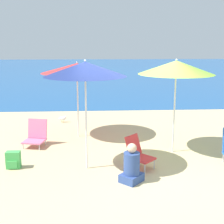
# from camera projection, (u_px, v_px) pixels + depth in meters

# --- Properties ---
(ground_plane) EXTENTS (60.00, 60.00, 0.00)m
(ground_plane) POSITION_uv_depth(u_px,v_px,m) (133.00, 164.00, 6.99)
(ground_plane) COLOR #D1BA89
(sea_water) EXTENTS (60.00, 40.00, 0.01)m
(sea_water) POSITION_uv_depth(u_px,v_px,m) (102.00, 69.00, 32.02)
(sea_water) COLOR #1E5699
(sea_water) RESTS_ON ground
(beach_umbrella_lime) EXTENTS (1.81, 1.81, 2.30)m
(beach_umbrella_lime) POSITION_uv_depth(u_px,v_px,m) (176.00, 67.00, 7.36)
(beach_umbrella_lime) COLOR white
(beach_umbrella_lime) RESTS_ON ground
(beach_umbrella_red) EXTENTS (2.01, 2.01, 2.16)m
(beach_umbrella_red) POSITION_uv_depth(u_px,v_px,m) (77.00, 68.00, 8.67)
(beach_umbrella_red) COLOR white
(beach_umbrella_red) RESTS_ON ground
(beach_umbrella_navy) EXTENTS (1.70, 1.70, 2.34)m
(beach_umbrella_navy) POSITION_uv_depth(u_px,v_px,m) (85.00, 69.00, 6.32)
(beach_umbrella_navy) COLOR white
(beach_umbrella_navy) RESTS_ON ground
(beach_chair_pink) EXTENTS (0.63, 0.66, 0.69)m
(beach_chair_pink) POSITION_uv_depth(u_px,v_px,m) (36.00, 135.00, 8.22)
(beach_chair_pink) COLOR silver
(beach_chair_pink) RESTS_ON ground
(beach_chair_red) EXTENTS (0.69, 0.70, 0.70)m
(beach_chair_red) POSITION_uv_depth(u_px,v_px,m) (138.00, 152.00, 6.75)
(beach_chair_red) COLOR silver
(beach_chair_red) RESTS_ON ground
(person_seated_near) EXTENTS (0.54, 0.54, 0.79)m
(person_seated_near) POSITION_uv_depth(u_px,v_px,m) (132.00, 167.00, 6.07)
(person_seated_near) COLOR #334C8C
(person_seated_near) RESTS_ON ground
(backpack_green) EXTENTS (0.30, 0.20, 0.38)m
(backpack_green) POSITION_uv_depth(u_px,v_px,m) (13.00, 160.00, 6.75)
(backpack_green) COLOR #47B756
(backpack_green) RESTS_ON ground
(seagull) EXTENTS (0.27, 0.11, 0.23)m
(seagull) POSITION_uv_depth(u_px,v_px,m) (63.00, 118.00, 10.67)
(seagull) COLOR gold
(seagull) RESTS_ON ground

